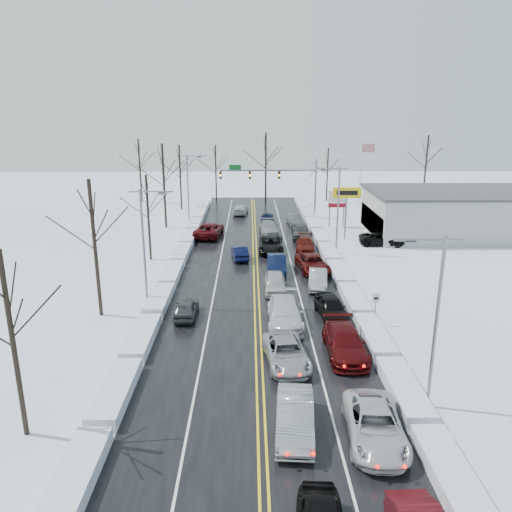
{
  "coord_description": "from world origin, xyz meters",
  "views": [
    {
      "loc": [
        -0.52,
        -40.11,
        14.64
      ],
      "look_at": [
        -0.01,
        0.67,
        2.5
      ],
      "focal_mm": 35.0,
      "sensor_mm": 36.0,
      "label": 1
    }
  ],
  "objects_px": {
    "tires_plus_sign": "(347,196)",
    "oncoming_car_0": "(240,259)",
    "dealership_building": "(455,213)",
    "flagpole": "(362,173)",
    "traffic_signal_mast": "(279,178)"
  },
  "relations": [
    {
      "from": "traffic_signal_mast",
      "to": "dealership_building",
      "type": "bearing_deg",
      "value": -25.95
    },
    {
      "from": "flagpole",
      "to": "tires_plus_sign",
      "type": "bearing_deg",
      "value": -108.44
    },
    {
      "from": "tires_plus_sign",
      "to": "oncoming_car_0",
      "type": "bearing_deg",
      "value": -146.76
    },
    {
      "from": "traffic_signal_mast",
      "to": "dealership_building",
      "type": "distance_m",
      "value": 23.01
    },
    {
      "from": "oncoming_car_0",
      "to": "traffic_signal_mast",
      "type": "bearing_deg",
      "value": -111.9
    },
    {
      "from": "flagpole",
      "to": "oncoming_car_0",
      "type": "distance_m",
      "value": 28.19
    },
    {
      "from": "tires_plus_sign",
      "to": "dealership_building",
      "type": "height_order",
      "value": "tires_plus_sign"
    },
    {
      "from": "flagpole",
      "to": "traffic_signal_mast",
      "type": "bearing_deg",
      "value": -170.27
    },
    {
      "from": "tires_plus_sign",
      "to": "dealership_building",
      "type": "bearing_deg",
      "value": 8.47
    },
    {
      "from": "flagpole",
      "to": "dealership_building",
      "type": "height_order",
      "value": "flagpole"
    },
    {
      "from": "traffic_signal_mast",
      "to": "oncoming_car_0",
      "type": "distance_m",
      "value": 21.24
    },
    {
      "from": "traffic_signal_mast",
      "to": "flagpole",
      "type": "relative_size",
      "value": 1.33
    },
    {
      "from": "dealership_building",
      "to": "oncoming_car_0",
      "type": "relative_size",
      "value": 4.96
    },
    {
      "from": "traffic_signal_mast",
      "to": "oncoming_car_0",
      "type": "bearing_deg",
      "value": -104.11
    },
    {
      "from": "tires_plus_sign",
      "to": "flagpole",
      "type": "height_order",
      "value": "flagpole"
    }
  ]
}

